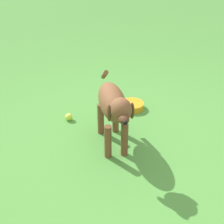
# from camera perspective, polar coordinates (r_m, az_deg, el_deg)

# --- Properties ---
(ground) EXTENTS (14.00, 14.00, 0.00)m
(ground) POSITION_cam_1_polar(r_m,az_deg,el_deg) (2.41, 2.01, -8.99)
(ground) COLOR #478438
(dog) EXTENTS (0.65, 0.59, 0.56)m
(dog) POSITION_cam_1_polar(r_m,az_deg,el_deg) (2.36, 0.23, 1.12)
(dog) COLOR brown
(dog) RESTS_ON ground
(tennis_ball_1) EXTENTS (0.07, 0.07, 0.07)m
(tennis_ball_1) POSITION_cam_1_polar(r_m,az_deg,el_deg) (2.90, -7.65, -0.87)
(tennis_ball_1) COLOR #C5DB40
(tennis_ball_1) RESTS_ON ground
(water_bowl) EXTENTS (0.22, 0.22, 0.06)m
(water_bowl) POSITION_cam_1_polar(r_m,az_deg,el_deg) (3.07, 3.59, 1.14)
(water_bowl) COLOR orange
(water_bowl) RESTS_ON ground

